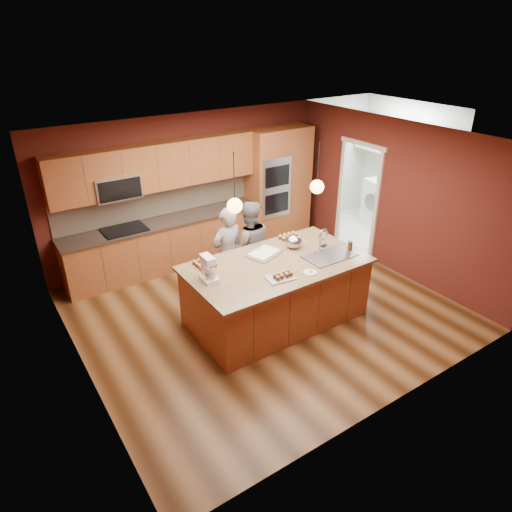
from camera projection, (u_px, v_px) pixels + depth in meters
floor at (264, 310)px, 7.28m from camera, size 5.50×5.50×0.00m
ceiling at (265, 140)px, 6.05m from camera, size 5.50×5.50×0.00m
wall_back at (189, 187)px, 8.52m from camera, size 5.50×0.00×5.50m
wall_front at (399, 313)px, 4.81m from camera, size 5.50×0.00×5.50m
wall_left at (71, 286)px, 5.31m from camera, size 0.00×5.00×5.00m
wall_right at (393, 197)px, 8.03m from camera, size 0.00×5.00×5.00m
cabinet_run at (162, 217)px, 8.16m from camera, size 3.74×0.64×2.30m
oven_column at (278, 185)px, 9.30m from camera, size 1.30×0.62×2.30m
doorway_trim at (358, 201)px, 8.75m from camera, size 0.08×1.11×2.20m
laundry_room at (405, 139)px, 9.43m from camera, size 2.60×2.70×2.70m
pendant_left at (235, 205)px, 5.83m from camera, size 0.20×0.20×0.80m
pendant_right at (317, 187)px, 6.51m from camera, size 0.20×0.20×0.80m
island at (277, 291)px, 6.86m from camera, size 2.64×1.48×1.35m
person_left at (228, 253)px, 7.33m from camera, size 0.60×0.42×1.57m
person_right at (249, 247)px, 7.53m from camera, size 0.92×0.81×1.58m
stand_mixer at (208, 270)px, 6.11m from camera, size 0.20×0.28×0.37m
sheet_cake at (264, 253)px, 6.86m from camera, size 0.59×0.51×0.05m
cooling_rack at (280, 278)px, 6.23m from camera, size 0.41×0.32×0.02m
mixing_bowl at (294, 241)px, 7.04m from camera, size 0.26×0.26×0.22m
plate at (310, 272)px, 6.36m from camera, size 0.19×0.19×0.01m
tumbler at (350, 246)px, 6.98m from camera, size 0.07×0.07×0.14m
phone at (324, 246)px, 7.14m from camera, size 0.13×0.09×0.01m
cupcakes_left at (205, 263)px, 6.56m from camera, size 0.30×0.30×0.07m
cupcakes_rack at (283, 274)px, 6.23m from camera, size 0.29×0.15×0.07m
cupcakes_right at (290, 237)px, 7.36m from camera, size 0.34×0.25×0.08m
washer at (400, 210)px, 9.80m from camera, size 0.79×0.80×1.01m
dryer at (381, 202)px, 10.23m from camera, size 0.71×0.73×1.02m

